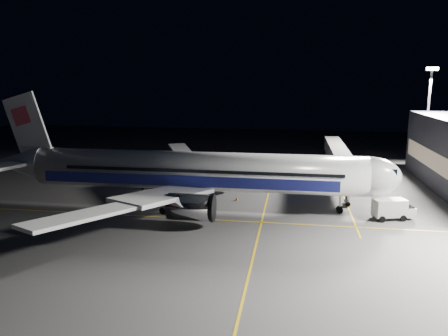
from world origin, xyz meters
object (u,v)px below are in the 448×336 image
service_truck (393,208)px  floodlight_mast_north (428,110)px  jet_bridge (340,158)px  airliner (189,172)px  safety_cone_b (245,189)px  baggage_tug (149,184)px  safety_cone_a (237,198)px  safety_cone_c (214,182)px

service_truck → floodlight_mast_north: bearing=52.5°
jet_bridge → floodlight_mast_north: bearing=37.7°
airliner → safety_cone_b: size_ratio=115.38×
baggage_tug → floodlight_mast_north: bearing=16.5°
floodlight_mast_north → safety_cone_b: size_ratio=38.85×
safety_cone_a → safety_cone_c: size_ratio=1.10×
airliner → safety_cone_b: (7.08, 10.04, -4.90)m
jet_bridge → service_truck: jet_bridge is taller
safety_cone_a → safety_cone_b: safety_cone_a is taller
floodlight_mast_north → safety_cone_a: bearing=-141.0°
baggage_tug → safety_cone_b: (16.38, 1.32, -0.53)m
airliner → jet_bridge: size_ratio=1.79×
floodlight_mast_north → safety_cone_c: floodlight_mast_north is taller
jet_bridge → service_truck: bearing=-75.4°
safety_cone_a → baggage_tug: bearing=163.4°
floodlight_mast_north → baggage_tug: floodlight_mast_north is taller
safety_cone_a → safety_cone_c: safety_cone_a is taller
airliner → safety_cone_c: size_ratio=106.10×
jet_bridge → safety_cone_c: (-22.06, -4.30, -4.29)m
floodlight_mast_north → baggage_tug: 56.69m
service_truck → safety_cone_b: service_truck is taller
floodlight_mast_north → service_truck: size_ratio=3.56×
service_truck → baggage_tug: 39.02m
jet_bridge → safety_cone_a: bearing=-139.7°
floodlight_mast_north → safety_cone_a: 46.10m
service_truck → safety_cone_b: size_ratio=10.90×
safety_cone_a → safety_cone_c: bearing=119.3°
jet_bridge → baggage_tug: (-32.38, -9.34, -3.78)m
baggage_tug → safety_cone_a: baggage_tug is taller
jet_bridge → safety_cone_b: 18.41m
airliner → safety_cone_c: (1.02, 13.75, -4.87)m
floodlight_mast_north → safety_cone_a: (-34.59, -27.99, -12.05)m
safety_cone_b → safety_cone_c: bearing=148.5°
safety_cone_c → airliner: bearing=-94.2°
baggage_tug → safety_cone_b: bearing=-3.7°
floodlight_mast_north → jet_bridge: bearing=-142.3°
safety_cone_a → safety_cone_c: 11.18m
safety_cone_a → service_truck: bearing=-15.0°
service_truck → safety_cone_c: service_truck is taller
safety_cone_c → safety_cone_a: bearing=-60.7°
floodlight_mast_north → safety_cone_c: 45.64m
safety_cone_b → airliner: bearing=-125.2°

